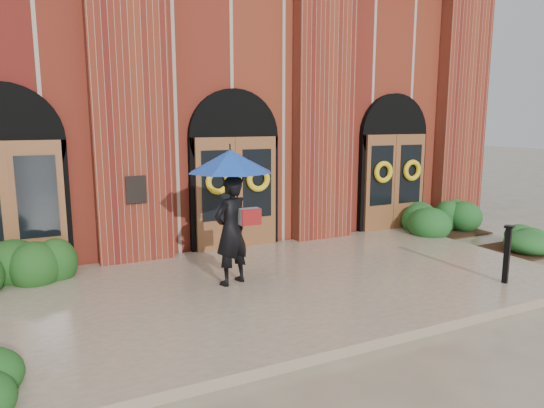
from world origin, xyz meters
TOP-DOWN VIEW (x-y plane):
  - ground at (0.00, 0.00)m, footprint 90.00×90.00m
  - landing at (0.00, 0.15)m, footprint 10.00×5.30m
  - church_building at (0.00, 8.78)m, footprint 16.20×12.53m
  - man_with_umbrella at (-1.03, 0.43)m, footprint 1.93×1.93m
  - metal_post at (3.36, -1.68)m, footprint 0.18×0.18m
  - hedge_wall_right at (5.20, 2.20)m, footprint 3.08×1.23m
  - hedge_front_right at (6.04, 0.00)m, footprint 1.39×1.19m

SIDE VIEW (x-z plane):
  - ground at x=0.00m, z-range 0.00..0.00m
  - landing at x=0.00m, z-range 0.00..0.15m
  - hedge_front_right at x=6.04m, z-range 0.00..0.49m
  - hedge_wall_right at x=5.20m, z-range 0.00..0.79m
  - metal_post at x=3.36m, z-range 0.18..1.22m
  - man_with_umbrella at x=-1.03m, z-range 0.62..2.99m
  - church_building at x=0.00m, z-range 0.00..7.00m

